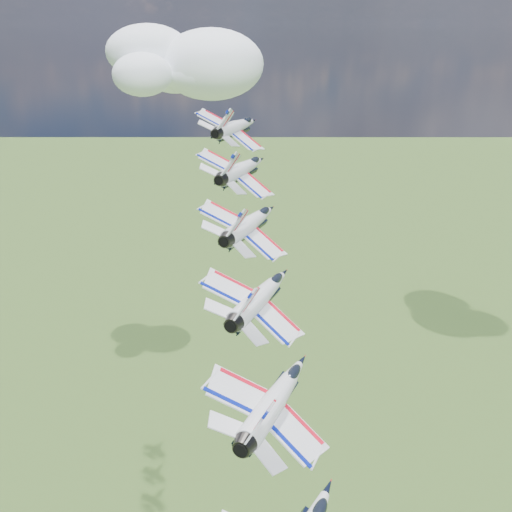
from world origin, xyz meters
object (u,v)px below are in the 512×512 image
Objects in this scene: jet_2 at (251,223)px; jet_4 at (277,397)px; jet_0 at (237,126)px; jet_3 at (262,295)px; jet_1 at (243,168)px.

jet_4 is at bearing -62.82° from jet_2.
jet_3 is at bearing -62.82° from jet_0.
jet_1 is at bearing 117.18° from jet_2.
jet_2 is (17.05, -17.20, -6.87)m from jet_0.
jet_0 is at bearing 117.18° from jet_1.
jet_1 reaches higher than jet_2.
jet_1 is at bearing -62.82° from jet_0.
jet_0 reaches higher than jet_4.
jet_0 is 50.36m from jet_4.
jet_1 is at bearing 117.18° from jet_4.
jet_3 is 1.00× the size of jet_4.
jet_0 is 1.00× the size of jet_2.
jet_0 is at bearing 117.18° from jet_4.
jet_2 is at bearing -62.82° from jet_1.
jet_3 is at bearing -62.82° from jet_2.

